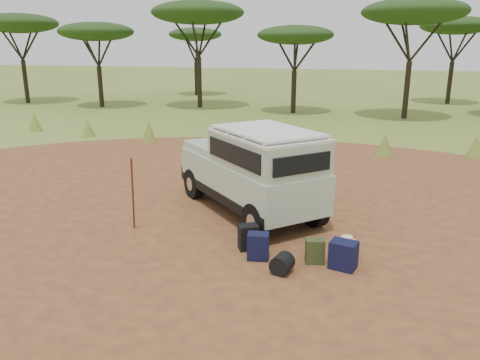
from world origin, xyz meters
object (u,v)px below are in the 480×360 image
(walking_staff, at_px, (133,194))
(backpack_black, at_px, (248,237))
(hard_case, at_px, (346,250))
(duffel_navy, at_px, (343,255))
(backpack_olive, at_px, (315,251))
(safari_vehicle, at_px, (252,172))
(backpack_navy, at_px, (258,246))

(walking_staff, distance_m, backpack_black, 2.58)
(hard_case, bearing_deg, backpack_black, -170.91)
(duffel_navy, height_order, hard_case, duffel_navy)
(backpack_olive, xyz_separation_m, duffel_navy, (0.50, -0.07, 0.02))
(walking_staff, xyz_separation_m, duffel_navy, (4.29, -0.52, -0.54))
(duffel_navy, bearing_deg, backpack_black, -176.15)
(hard_case, bearing_deg, safari_vehicle, 145.22)
(hard_case, bearing_deg, walking_staff, -176.64)
(walking_staff, xyz_separation_m, hard_case, (4.31, -0.08, -0.64))
(backpack_navy, bearing_deg, duffel_navy, -6.82)
(backpack_black, distance_m, duffel_navy, 1.80)
(walking_staff, bearing_deg, duffel_navy, -42.67)
(backpack_olive, bearing_deg, backpack_black, 155.17)
(safari_vehicle, relative_size, backpack_olive, 9.08)
(safari_vehicle, xyz_separation_m, backpack_navy, (0.75, -2.35, -0.73))
(backpack_black, bearing_deg, walking_staff, 144.96)
(walking_staff, bearing_deg, safari_vehicle, 4.91)
(backpack_black, distance_m, backpack_navy, 0.45)
(safari_vehicle, bearing_deg, walking_staff, -95.11)
(backpack_black, bearing_deg, duffel_navy, -39.11)
(duffel_navy, bearing_deg, walking_staff, -173.77)
(backpack_black, relative_size, duffel_navy, 0.99)
(backpack_navy, height_order, duffel_navy, duffel_navy)
(safari_vehicle, bearing_deg, hard_case, 4.95)
(backpack_navy, bearing_deg, backpack_olive, -1.46)
(safari_vehicle, relative_size, hard_case, 9.63)
(walking_staff, xyz_separation_m, backpack_navy, (2.79, -0.58, -0.54))
(backpack_olive, bearing_deg, duffel_navy, -23.41)
(hard_case, bearing_deg, backpack_olive, -140.65)
(backpack_navy, height_order, hard_case, backpack_navy)
(backpack_olive, distance_m, duffel_navy, 0.50)
(backpack_black, height_order, hard_case, backpack_black)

